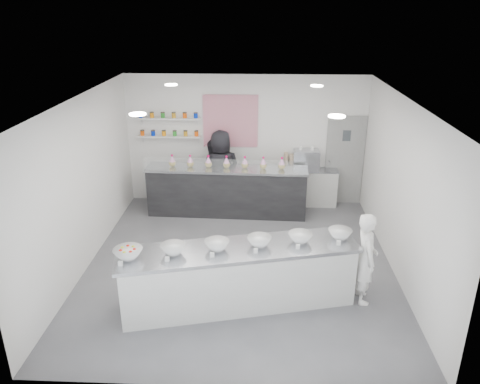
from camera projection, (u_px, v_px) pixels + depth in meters
The scene contains 26 objects.
floor at pixel (240, 263), 8.59m from camera, with size 6.00×6.00×0.00m, color #515156.
ceiling at pixel (240, 100), 7.47m from camera, with size 6.00×6.00×0.00m, color white.
back_wall at pixel (246, 140), 10.81m from camera, with size 5.50×5.50×0.00m, color white.
left_wall at pixel (82, 185), 8.15m from camera, with size 6.00×6.00×0.00m, color white.
right_wall at pixel (402, 190), 7.92m from camera, with size 6.00×6.00×0.00m, color white.
back_door at pixel (344, 161), 10.85m from camera, with size 0.88×0.04×2.10m, color gray.
pattern_panel at pixel (230, 121), 10.64m from camera, with size 1.25×0.03×1.20m, color #B91746.
jar_shelf_lower at pixel (170, 136), 10.76m from camera, with size 1.45×0.22×0.04m, color silver.
jar_shelf_upper at pixel (169, 118), 10.60m from camera, with size 1.45×0.22×0.04m, color silver.
preserve_jars at pixel (169, 125), 10.63m from camera, with size 1.45×0.10×0.56m, color #FD5807, non-canonical shape.
downlight_0 at pixel (138, 114), 6.61m from camera, with size 0.24×0.24×0.02m, color white.
downlight_1 at pixel (337, 116), 6.49m from camera, with size 0.24×0.24×0.02m, color white.
downlight_2 at pixel (171, 85), 9.02m from camera, with size 0.24×0.24×0.02m, color white.
downlight_3 at pixel (317, 86), 8.90m from camera, with size 0.24×0.24×0.02m, color white.
prep_counter at pixel (238, 276), 7.26m from camera, with size 3.67×0.83×1.00m, color silver.
back_bar at pixel (227, 191), 10.43m from camera, with size 3.54×0.65×1.10m, color black.
sneeze_guard at pixel (225, 166), 9.88m from camera, with size 3.49×0.01×0.30m, color white.
espresso_ledge at pixel (311, 187), 10.94m from camera, with size 1.19×0.38×0.88m, color silver.
espresso_machine at pixel (306, 160), 10.70m from camera, with size 0.59×0.41×0.45m, color #93969E.
cup_stacks at pixel (289, 162), 10.73m from camera, with size 0.26×0.24×0.36m, color tan, non-canonical shape.
prep_bowls at pixel (238, 243), 7.04m from camera, with size 3.62×0.47×0.15m, color white, non-canonical shape.
label_cards at pixel (228, 262), 6.60m from camera, with size 3.31×0.04×0.07m, color white, non-canonical shape.
cookie_bags at pixel (227, 162), 10.17m from camera, with size 2.55×0.15×0.27m, color #FF9BE5, non-canonical shape.
woman_prep at pixel (366, 258), 7.27m from camera, with size 0.55×0.36×1.51m, color white.
staff_left at pixel (212, 174), 10.73m from camera, with size 0.78×0.61×1.61m, color black.
staff_right at pixel (221, 171), 10.57m from camera, with size 0.91×0.59×1.86m, color black.
Camera 1 is at (0.35, -7.47, 4.43)m, focal length 35.00 mm.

